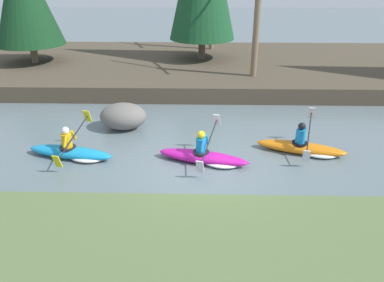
{
  "coord_description": "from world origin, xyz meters",
  "views": [
    {
      "loc": [
        -0.09,
        -9.14,
        5.33
      ],
      "look_at": [
        -0.33,
        0.95,
        0.55
      ],
      "focal_mm": 35.0,
      "sensor_mm": 36.0,
      "label": 1
    }
  ],
  "objects_px": {
    "kayaker_lead": "(305,147)",
    "kayaker_trailing": "(74,152)",
    "kayaker_middle": "(207,157)",
    "boulder_midstream": "(123,116)"
  },
  "relations": [
    {
      "from": "kayaker_trailing",
      "to": "kayaker_lead",
      "type": "bearing_deg",
      "value": 15.94
    },
    {
      "from": "boulder_midstream",
      "to": "kayaker_lead",
      "type": "bearing_deg",
      "value": -16.91
    },
    {
      "from": "kayaker_lead",
      "to": "boulder_midstream",
      "type": "height_order",
      "value": "kayaker_lead"
    },
    {
      "from": "kayaker_lead",
      "to": "kayaker_trailing",
      "type": "height_order",
      "value": "same"
    },
    {
      "from": "kayaker_trailing",
      "to": "kayaker_middle",
      "type": "bearing_deg",
      "value": 9.01
    },
    {
      "from": "kayaker_lead",
      "to": "kayaker_middle",
      "type": "xyz_separation_m",
      "value": [
        -3.05,
        -0.69,
        0.0
      ]
    },
    {
      "from": "kayaker_lead",
      "to": "kayaker_trailing",
      "type": "xyz_separation_m",
      "value": [
        -7.07,
        -0.47,
        0.0
      ]
    },
    {
      "from": "kayaker_middle",
      "to": "kayaker_lead",
      "type": "bearing_deg",
      "value": 28.07
    },
    {
      "from": "kayaker_lead",
      "to": "kayaker_trailing",
      "type": "bearing_deg",
      "value": -159.61
    },
    {
      "from": "kayaker_middle",
      "to": "kayaker_trailing",
      "type": "relative_size",
      "value": 0.99
    }
  ]
}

